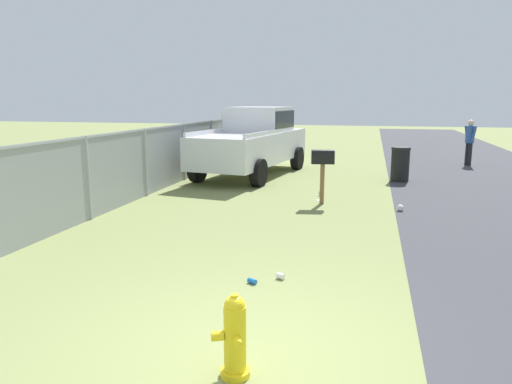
# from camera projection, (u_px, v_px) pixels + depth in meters

# --- Properties ---
(ground_plane) EXTENTS (80.00, 80.00, 0.00)m
(ground_plane) POSITION_uv_depth(u_px,v_px,m) (253.00, 357.00, 4.35)
(ground_plane) COLOR olive
(fire_hydrant) EXTENTS (0.36, 0.33, 0.74)m
(fire_hydrant) POSITION_uv_depth(u_px,v_px,m) (235.00, 337.00, 3.99)
(fire_hydrant) COLOR yellow
(fire_hydrant) RESTS_ON ground
(mailbox) EXTENTS (0.28, 0.53, 1.23)m
(mailbox) POSITION_uv_depth(u_px,v_px,m) (323.00, 161.00, 10.54)
(mailbox) COLOR brown
(mailbox) RESTS_ON ground
(pickup_truck) EXTENTS (5.51, 2.74, 2.09)m
(pickup_truck) POSITION_uv_depth(u_px,v_px,m) (254.00, 139.00, 14.74)
(pickup_truck) COLOR silver
(pickup_truck) RESTS_ON ground
(trash_bin) EXTENTS (0.54, 0.54, 0.99)m
(trash_bin) POSITION_uv_depth(u_px,v_px,m) (400.00, 164.00, 13.62)
(trash_bin) COLOR black
(trash_bin) RESTS_ON ground
(pedestrian) EXTENTS (0.45, 0.35, 1.62)m
(pedestrian) POSITION_uv_depth(u_px,v_px,m) (470.00, 139.00, 16.84)
(pedestrian) COLOR black
(pedestrian) RESTS_ON ground
(fence_section) EXTENTS (17.11, 0.07, 1.64)m
(fence_section) POSITION_uv_depth(u_px,v_px,m) (199.00, 146.00, 14.98)
(fence_section) COLOR #9EA3A8
(fence_section) RESTS_ON ground
(litter_cup_near_hydrant) EXTENTS (0.11, 0.12, 0.08)m
(litter_cup_near_hydrant) POSITION_uv_depth(u_px,v_px,m) (281.00, 276.00, 6.23)
(litter_cup_near_hydrant) COLOR white
(litter_cup_near_hydrant) RESTS_ON ground
(litter_bag_by_mailbox) EXTENTS (0.14, 0.14, 0.14)m
(litter_bag_by_mailbox) POSITION_uv_depth(u_px,v_px,m) (321.00, 193.00, 11.64)
(litter_bag_by_mailbox) COLOR silver
(litter_bag_by_mailbox) RESTS_ON ground
(litter_bag_midfield_b) EXTENTS (0.14, 0.14, 0.14)m
(litter_bag_midfield_b) POSITION_uv_depth(u_px,v_px,m) (400.00, 208.00, 10.02)
(litter_bag_midfield_b) COLOR silver
(litter_bag_midfield_b) RESTS_ON ground
(litter_wrapper_midfield_a) EXTENTS (0.15, 0.13, 0.01)m
(litter_wrapper_midfield_a) POSITION_uv_depth(u_px,v_px,m) (319.00, 200.00, 11.11)
(litter_wrapper_midfield_a) COLOR silver
(litter_wrapper_midfield_a) RESTS_ON ground
(litter_can_far_scatter) EXTENTS (0.12, 0.14, 0.07)m
(litter_can_far_scatter) POSITION_uv_depth(u_px,v_px,m) (252.00, 281.00, 6.08)
(litter_can_far_scatter) COLOR blue
(litter_can_far_scatter) RESTS_ON ground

